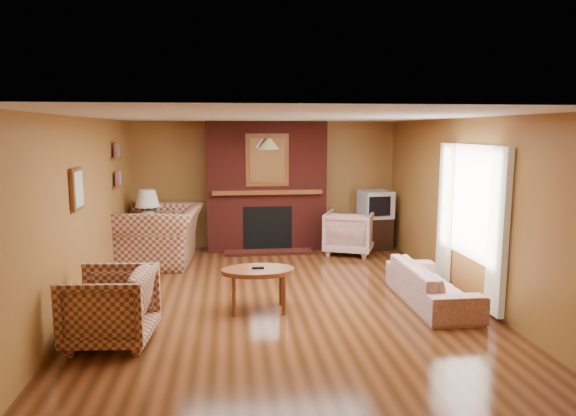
{
  "coord_description": "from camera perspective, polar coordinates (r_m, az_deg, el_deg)",
  "views": [
    {
      "loc": [
        -0.68,
        -6.53,
        2.23
      ],
      "look_at": [
        0.13,
        0.6,
        1.14
      ],
      "focal_mm": 32.0,
      "sensor_mm": 36.0,
      "label": 1
    }
  ],
  "objects": [
    {
      "name": "floor",
      "position": [
        6.93,
        -0.55,
        -10.16
      ],
      "size": [
        6.5,
        6.5,
        0.0
      ],
      "primitive_type": "plane",
      "color": "#3F210D",
      "rests_on": "ground"
    },
    {
      "name": "ceiling",
      "position": [
        6.57,
        -0.58,
        10.09
      ],
      "size": [
        6.5,
        6.5,
        0.0
      ],
      "primitive_type": "plane",
      "rotation": [
        3.14,
        0.0,
        0.0
      ],
      "color": "silver",
      "rests_on": "wall_back"
    },
    {
      "name": "wall_back",
      "position": [
        9.86,
        -2.52,
        2.6
      ],
      "size": [
        6.5,
        0.0,
        6.5
      ],
      "primitive_type": "plane",
      "rotation": [
        1.57,
        0.0,
        0.0
      ],
      "color": "brown",
      "rests_on": "floor"
    },
    {
      "name": "wall_front",
      "position": [
        3.5,
        5.0,
        -8.53
      ],
      "size": [
        6.5,
        0.0,
        6.5
      ],
      "primitive_type": "plane",
      "rotation": [
        -1.57,
        0.0,
        0.0
      ],
      "color": "brown",
      "rests_on": "floor"
    },
    {
      "name": "wall_left",
      "position": [
        6.86,
        -21.83,
        -0.65
      ],
      "size": [
        0.0,
        6.5,
        6.5
      ],
      "primitive_type": "plane",
      "rotation": [
        1.57,
        0.0,
        1.57
      ],
      "color": "brown",
      "rests_on": "floor"
    },
    {
      "name": "wall_right",
      "position": [
        7.33,
        19.26,
        0.05
      ],
      "size": [
        0.0,
        6.5,
        6.5
      ],
      "primitive_type": "plane",
      "rotation": [
        1.57,
        0.0,
        -1.57
      ],
      "color": "brown",
      "rests_on": "floor"
    },
    {
      "name": "fireplace",
      "position": [
        9.59,
        -2.41,
        2.33
      ],
      "size": [
        2.2,
        0.82,
        2.4
      ],
      "color": "#501711",
      "rests_on": "floor"
    },
    {
      "name": "window_right",
      "position": [
        7.15,
        19.57,
        -0.78
      ],
      "size": [
        0.1,
        1.85,
        2.0
      ],
      "color": "beige",
      "rests_on": "wall_right"
    },
    {
      "name": "bookshelf",
      "position": [
        8.63,
        -18.34,
        4.43
      ],
      "size": [
        0.09,
        0.55,
        0.71
      ],
      "color": "brown",
      "rests_on": "wall_left"
    },
    {
      "name": "botanical_print",
      "position": [
        6.52,
        -22.4,
        1.97
      ],
      "size": [
        0.05,
        0.4,
        0.5
      ],
      "color": "brown",
      "rests_on": "wall_left"
    },
    {
      "name": "pendant_light",
      "position": [
        8.86,
        -2.12,
        7.12
      ],
      "size": [
        0.36,
        0.36,
        0.48
      ],
      "color": "black",
      "rests_on": "ceiling"
    },
    {
      "name": "plaid_loveseat",
      "position": [
        8.93,
        -13.93,
        -2.96
      ],
      "size": [
        1.38,
        1.55,
        0.95
      ],
      "primitive_type": "imported",
      "rotation": [
        0.0,
        0.0,
        -1.64
      ],
      "color": "maroon",
      "rests_on": "floor"
    },
    {
      "name": "plaid_armchair",
      "position": [
        5.79,
        -19.16,
        -10.34
      ],
      "size": [
        0.94,
        0.92,
        0.8
      ],
      "primitive_type": "imported",
      "rotation": [
        0.0,
        0.0,
        -1.65
      ],
      "color": "maroon",
      "rests_on": "floor"
    },
    {
      "name": "floral_sofa",
      "position": [
        6.97,
        15.66,
        -8.17
      ],
      "size": [
        0.69,
        1.76,
        0.51
      ],
      "primitive_type": "imported",
      "rotation": [
        0.0,
        0.0,
        1.57
      ],
      "color": "beige",
      "rests_on": "floor"
    },
    {
      "name": "floral_armchair",
      "position": [
        9.43,
        6.85,
        -2.71
      ],
      "size": [
        1.1,
        1.12,
        0.78
      ],
      "primitive_type": "imported",
      "rotation": [
        0.0,
        0.0,
        2.74
      ],
      "color": "beige",
      "rests_on": "floor"
    },
    {
      "name": "coffee_table",
      "position": [
        6.42,
        -3.35,
        -7.32
      ],
      "size": [
        0.91,
        0.56,
        0.56
      ],
      "color": "brown",
      "rests_on": "floor"
    },
    {
      "name": "side_table",
      "position": [
        9.3,
        -15.18,
        -3.9
      ],
      "size": [
        0.42,
        0.42,
        0.53
      ],
      "primitive_type": "cube",
      "rotation": [
        0.0,
        0.0,
        0.07
      ],
      "color": "brown",
      "rests_on": "floor"
    },
    {
      "name": "table_lamp",
      "position": [
        9.19,
        -15.33,
        0.06
      ],
      "size": [
        0.42,
        0.42,
        0.69
      ],
      "color": "silver",
      "rests_on": "side_table"
    },
    {
      "name": "tv_stand",
      "position": [
        9.91,
        9.62,
        -2.75
      ],
      "size": [
        0.6,
        0.55,
        0.6
      ],
      "primitive_type": "cube",
      "rotation": [
        0.0,
        0.0,
        0.1
      ],
      "color": "black",
      "rests_on": "floor"
    },
    {
      "name": "crt_tv",
      "position": [
        9.81,
        9.71,
        0.41
      ],
      "size": [
        0.62,
        0.62,
        0.51
      ],
      "color": "#B2B5BA",
      "rests_on": "tv_stand"
    }
  ]
}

